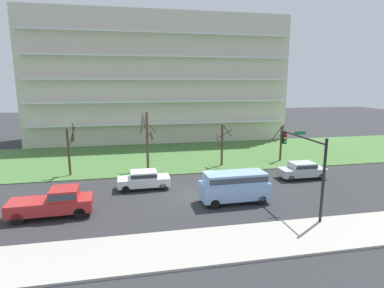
{
  "coord_description": "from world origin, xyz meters",
  "views": [
    {
      "loc": [
        -4.77,
        -23.47,
        9.01
      ],
      "look_at": [
        1.11,
        6.0,
        3.06
      ],
      "focal_mm": 29.18,
      "sensor_mm": 36.0,
      "label": 1
    }
  ],
  "objects_px": {
    "tree_left": "(147,139)",
    "sedan_white_near_left": "(144,179)",
    "van_blue_center_left": "(235,185)",
    "sedan_silver_near_right": "(302,170)",
    "traffic_signal_mast": "(306,158)",
    "tree_right": "(281,142)",
    "tree_far_left": "(70,149)",
    "tree_center": "(222,143)",
    "pickup_red_center_right": "(55,202)"
  },
  "relations": [
    {
      "from": "tree_far_left",
      "to": "sedan_white_near_left",
      "type": "bearing_deg",
      "value": -37.74
    },
    {
      "from": "sedan_white_near_left",
      "to": "traffic_signal_mast",
      "type": "bearing_deg",
      "value": 146.61
    },
    {
      "from": "van_blue_center_left",
      "to": "pickup_red_center_right",
      "type": "xyz_separation_m",
      "value": [
        -12.83,
        0.01,
        -0.38
      ]
    },
    {
      "from": "tree_center",
      "to": "sedan_white_near_left",
      "type": "relative_size",
      "value": 1.05
    },
    {
      "from": "tree_far_left",
      "to": "van_blue_center_left",
      "type": "xyz_separation_m",
      "value": [
        13.45,
        -9.77,
        -1.32
      ]
    },
    {
      "from": "sedan_silver_near_right",
      "to": "traffic_signal_mast",
      "type": "height_order",
      "value": "traffic_signal_mast"
    },
    {
      "from": "tree_far_left",
      "to": "tree_left",
      "type": "relative_size",
      "value": 0.86
    },
    {
      "from": "pickup_red_center_right",
      "to": "sedan_white_near_left",
      "type": "bearing_deg",
      "value": 33.98
    },
    {
      "from": "sedan_silver_near_right",
      "to": "tree_right",
      "type": "bearing_deg",
      "value": -99.23
    },
    {
      "from": "sedan_white_near_left",
      "to": "van_blue_center_left",
      "type": "height_order",
      "value": "van_blue_center_left"
    },
    {
      "from": "sedan_white_near_left",
      "to": "sedan_silver_near_right",
      "type": "relative_size",
      "value": 1.0
    },
    {
      "from": "tree_left",
      "to": "tree_center",
      "type": "distance_m",
      "value": 8.05
    },
    {
      "from": "tree_center",
      "to": "pickup_red_center_right",
      "type": "distance_m",
      "value": 18.27
    },
    {
      "from": "sedan_white_near_left",
      "to": "traffic_signal_mast",
      "type": "distance_m",
      "value": 13.3
    },
    {
      "from": "tree_far_left",
      "to": "traffic_signal_mast",
      "type": "relative_size",
      "value": 0.91
    },
    {
      "from": "pickup_red_center_right",
      "to": "sedan_silver_near_right",
      "type": "xyz_separation_m",
      "value": [
        21.1,
        4.49,
        -0.14
      ]
    },
    {
      "from": "tree_center",
      "to": "pickup_red_center_right",
      "type": "bearing_deg",
      "value": -145.1
    },
    {
      "from": "tree_right",
      "to": "van_blue_center_left",
      "type": "xyz_separation_m",
      "value": [
        -9.38,
        -11.18,
        -0.86
      ]
    },
    {
      "from": "traffic_signal_mast",
      "to": "sedan_silver_near_right",
      "type": "bearing_deg",
      "value": 60.16
    },
    {
      "from": "pickup_red_center_right",
      "to": "sedan_silver_near_right",
      "type": "distance_m",
      "value": 21.58
    },
    {
      "from": "van_blue_center_left",
      "to": "sedan_silver_near_right",
      "type": "relative_size",
      "value": 1.19
    },
    {
      "from": "traffic_signal_mast",
      "to": "sedan_white_near_left",
      "type": "bearing_deg",
      "value": 147.14
    },
    {
      "from": "tree_center",
      "to": "tree_left",
      "type": "bearing_deg",
      "value": 179.74
    },
    {
      "from": "tree_left",
      "to": "tree_right",
      "type": "xyz_separation_m",
      "value": [
        15.3,
        0.71,
        -1.03
      ]
    },
    {
      "from": "tree_far_left",
      "to": "tree_right",
      "type": "bearing_deg",
      "value": 3.51
    },
    {
      "from": "tree_far_left",
      "to": "tree_right",
      "type": "height_order",
      "value": "tree_far_left"
    },
    {
      "from": "sedan_silver_near_right",
      "to": "sedan_white_near_left",
      "type": "bearing_deg",
      "value": 0.18
    },
    {
      "from": "tree_far_left",
      "to": "traffic_signal_mast",
      "type": "xyz_separation_m",
      "value": [
        17.69,
        -12.3,
        1.19
      ]
    },
    {
      "from": "tree_right",
      "to": "sedan_silver_near_right",
      "type": "height_order",
      "value": "tree_right"
    },
    {
      "from": "tree_right",
      "to": "sedan_silver_near_right",
      "type": "bearing_deg",
      "value": -99.42
    },
    {
      "from": "tree_left",
      "to": "sedan_white_near_left",
      "type": "height_order",
      "value": "tree_left"
    },
    {
      "from": "sedan_silver_near_right",
      "to": "tree_left",
      "type": "bearing_deg",
      "value": -22.61
    },
    {
      "from": "sedan_silver_near_right",
      "to": "pickup_red_center_right",
      "type": "bearing_deg",
      "value": 12.2
    },
    {
      "from": "traffic_signal_mast",
      "to": "tree_right",
      "type": "bearing_deg",
      "value": 69.45
    },
    {
      "from": "tree_center",
      "to": "tree_right",
      "type": "bearing_deg",
      "value": 5.88
    },
    {
      "from": "tree_far_left",
      "to": "tree_left",
      "type": "bearing_deg",
      "value": 5.22
    },
    {
      "from": "tree_far_left",
      "to": "traffic_signal_mast",
      "type": "height_order",
      "value": "traffic_signal_mast"
    },
    {
      "from": "tree_left",
      "to": "traffic_signal_mast",
      "type": "bearing_deg",
      "value": -51.97
    },
    {
      "from": "van_blue_center_left",
      "to": "traffic_signal_mast",
      "type": "height_order",
      "value": "traffic_signal_mast"
    },
    {
      "from": "sedan_white_near_left",
      "to": "pickup_red_center_right",
      "type": "xyz_separation_m",
      "value": [
        -6.2,
        -4.49,
        0.14
      ]
    },
    {
      "from": "sedan_white_near_left",
      "to": "sedan_silver_near_right",
      "type": "height_order",
      "value": "same"
    },
    {
      "from": "tree_center",
      "to": "tree_right",
      "type": "height_order",
      "value": "tree_center"
    },
    {
      "from": "tree_center",
      "to": "tree_far_left",
      "type": "bearing_deg",
      "value": -177.6
    },
    {
      "from": "tree_far_left",
      "to": "traffic_signal_mast",
      "type": "distance_m",
      "value": 21.58
    },
    {
      "from": "tree_left",
      "to": "van_blue_center_left",
      "type": "height_order",
      "value": "tree_left"
    },
    {
      "from": "tree_right",
      "to": "sedan_silver_near_right",
      "type": "distance_m",
      "value": 6.91
    },
    {
      "from": "tree_center",
      "to": "traffic_signal_mast",
      "type": "relative_size",
      "value": 0.8
    },
    {
      "from": "tree_center",
      "to": "sedan_silver_near_right",
      "type": "xyz_separation_m",
      "value": [
        6.17,
        -5.93,
        -1.67
      ]
    },
    {
      "from": "pickup_red_center_right",
      "to": "traffic_signal_mast",
      "type": "xyz_separation_m",
      "value": [
        17.07,
        -2.54,
        2.89
      ]
    },
    {
      "from": "tree_far_left",
      "to": "tree_left",
      "type": "xyz_separation_m",
      "value": [
        7.53,
        0.69,
        0.57
      ]
    }
  ]
}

